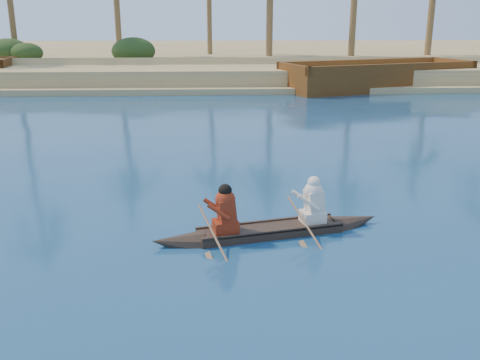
{
  "coord_description": "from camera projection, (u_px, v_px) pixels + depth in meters",
  "views": [
    {
      "loc": [
        -8.94,
        -9.42,
        4.25
      ],
      "look_at": [
        -8.4,
        1.89,
        0.85
      ],
      "focal_mm": 40.0,
      "sensor_mm": 36.0,
      "label": 1
    }
  ],
  "objects": [
    {
      "name": "sandy_embankment",
      "position": [
        300.0,
        57.0,
        55.34
      ],
      "size": [
        150.0,
        51.0,
        1.5
      ],
      "color": "tan",
      "rests_on": "ground"
    },
    {
      "name": "barge_mid",
      "position": [
        377.0,
        78.0,
        33.98
      ],
      "size": [
        12.9,
        7.81,
        2.04
      ],
      "rotation": [
        0.0,
        0.0,
        0.33
      ],
      "color": "#5D3713",
      "rests_on": "ground"
    },
    {
      "name": "canoe",
      "position": [
        270.0,
        223.0,
        10.96
      ],
      "size": [
        4.9,
        1.79,
        1.35
      ],
      "rotation": [
        0.0,
        0.0,
        0.24
      ],
      "color": "#35251D",
      "rests_on": "ground"
    },
    {
      "name": "shrub_cluster",
      "position": [
        332.0,
        62.0,
        40.43
      ],
      "size": [
        100.0,
        6.0,
        2.4
      ],
      "primitive_type": null,
      "color": "#213E16",
      "rests_on": "ground"
    }
  ]
}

